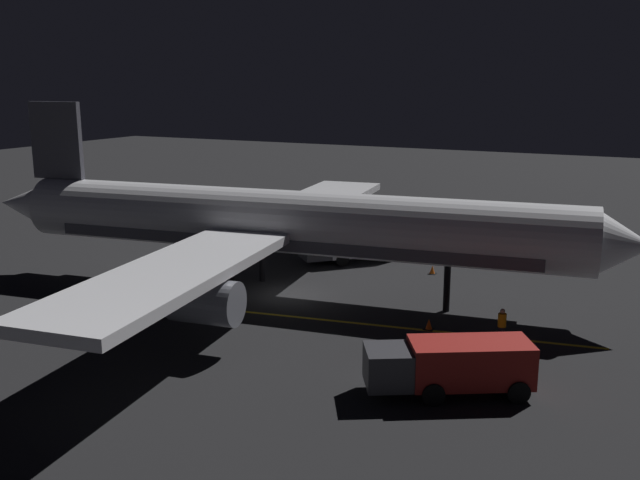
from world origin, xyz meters
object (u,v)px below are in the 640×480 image
object	(u,v)px
airliner	(279,225)
baggage_truck	(453,366)
catering_truck	(350,244)
traffic_cone_near_right	(432,270)
traffic_cone_near_left	(429,325)
ground_crew_worker	(502,326)

from	to	relation	value
airliner	baggage_truck	distance (m)	15.76
catering_truck	traffic_cone_near_right	distance (m)	6.17
traffic_cone_near_left	baggage_truck	bearing A→B (deg)	25.23
airliner	traffic_cone_near_right	size ratio (longest dim) A/B	71.99
airliner	traffic_cone_near_left	xyz separation A→B (m)	(1.86, 9.73, -3.91)
ground_crew_worker	traffic_cone_near_right	world-z (taller)	ground_crew_worker
ground_crew_worker	traffic_cone_near_left	world-z (taller)	ground_crew_worker
baggage_truck	ground_crew_worker	xyz separation A→B (m)	(-6.36, 0.53, -0.28)
baggage_truck	traffic_cone_near_right	bearing A→B (deg)	-159.72
airliner	catering_truck	bearing A→B (deg)	176.07
baggage_truck	catering_truck	bearing A→B (deg)	-144.70
baggage_truck	ground_crew_worker	distance (m)	6.39
airliner	ground_crew_worker	world-z (taller)	airliner
traffic_cone_near_left	traffic_cone_near_right	distance (m)	10.58
baggage_truck	traffic_cone_near_right	world-z (taller)	baggage_truck
catering_truck	ground_crew_worker	xyz separation A→B (m)	(10.99, 12.81, -0.37)
traffic_cone_near_left	traffic_cone_near_right	world-z (taller)	same
catering_truck	traffic_cone_near_left	distance (m)	14.06
baggage_truck	airliner	bearing A→B (deg)	-123.58
traffic_cone_near_left	catering_truck	bearing A→B (deg)	-139.41
airliner	ground_crew_worker	xyz separation A→B (m)	(2.20, 13.41, -3.28)
traffic_cone_near_left	traffic_cone_near_right	size ratio (longest dim) A/B	1.00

